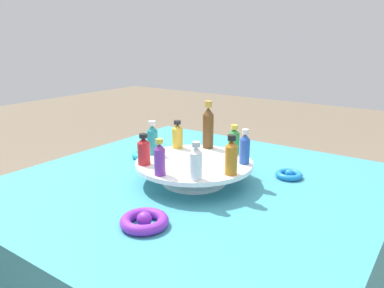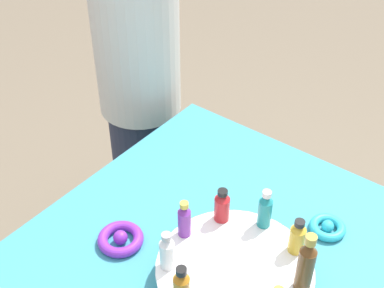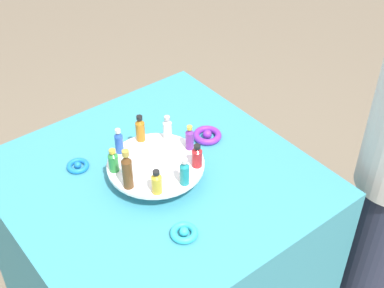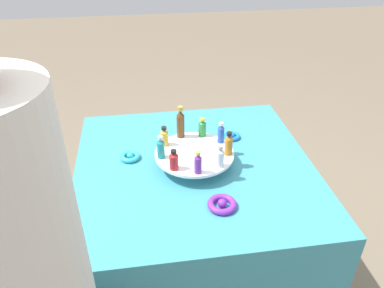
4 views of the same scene
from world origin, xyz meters
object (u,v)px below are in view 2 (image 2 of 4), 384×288
at_px(bottle_brown, 306,265).
at_px(bottle_teal, 265,210).
at_px(display_stand, 234,273).
at_px(ribbon_bow_purple, 121,239).
at_px(bottle_gold, 297,237).
at_px(ribbon_bow_teal, 327,227).
at_px(bottle_clear, 167,252).
at_px(bottle_amber, 182,288).
at_px(bottle_purple, 184,220).
at_px(bottle_red, 222,206).
at_px(person_figure, 138,71).

relative_size(bottle_brown, bottle_teal, 1.48).
relative_size(display_stand, ribbon_bow_purple, 3.08).
distance_m(bottle_gold, ribbon_bow_teal, 0.18).
bearing_deg(bottle_gold, ribbon_bow_purple, -63.36).
distance_m(bottle_clear, bottle_amber, 0.10).
relative_size(display_stand, ribbon_bow_teal, 3.84).
distance_m(bottle_brown, bottle_gold, 0.10).
distance_m(bottle_teal, bottle_purple, 0.18).
bearing_deg(bottle_red, bottle_amber, 16.81).
distance_m(bottle_teal, bottle_amber, 0.28).
xyz_separation_m(bottle_red, person_figure, (-0.39, -0.62, -0.05)).
xyz_separation_m(bottle_brown, bottle_red, (-0.06, -0.24, -0.03)).
bearing_deg(person_figure, bottle_brown, 6.57).
relative_size(bottle_amber, person_figure, 0.06).
distance_m(bottle_teal, bottle_clear, 0.25).
xyz_separation_m(bottle_amber, ribbon_bow_teal, (-0.41, 0.12, -0.10)).
height_order(bottle_brown, ribbon_bow_teal, bottle_brown).
bearing_deg(bottle_teal, bottle_clear, -23.19).
bearing_deg(bottle_clear, ribbon_bow_teal, 150.66).
bearing_deg(bottle_brown, ribbon_bow_teal, -168.21).
height_order(bottle_teal, bottle_amber, bottle_amber).
relative_size(display_stand, bottle_amber, 3.22).
xyz_separation_m(display_stand, bottle_gold, (-0.12, 0.08, 0.06)).
bearing_deg(bottle_brown, person_figure, -117.55).
bearing_deg(bottle_clear, person_figure, -133.40).
bearing_deg(bottle_amber, bottle_red, -163.19).
bearing_deg(bottle_amber, bottle_gold, 156.81).
relative_size(bottle_red, bottle_clear, 0.90).
xyz_separation_m(bottle_brown, bottle_clear, (0.13, -0.25, -0.02)).
bearing_deg(ribbon_bow_purple, person_figure, -141.31).
distance_m(bottle_clear, ribbon_bow_purple, 0.19).
height_order(bottle_brown, ribbon_bow_purple, bottle_brown).
distance_m(display_stand, person_figure, 0.87).
xyz_separation_m(bottle_teal, bottle_purple, (0.13, -0.13, -0.00)).
distance_m(bottle_red, bottle_purple, 0.10).
bearing_deg(bottle_brown, bottle_red, -103.19).
bearing_deg(bottle_clear, bottle_red, 176.81).
bearing_deg(bottle_amber, ribbon_bow_teal, 163.74).
bearing_deg(bottle_clear, display_stand, 126.81).
bearing_deg(bottle_clear, ribbon_bow_purple, -98.36).
bearing_deg(bottle_teal, bottle_gold, 76.81).
bearing_deg(person_figure, bottle_teal, 7.88).
relative_size(bottle_brown, ribbon_bow_teal, 1.72).
distance_m(bottle_brown, ribbon_bow_purple, 0.45).
height_order(bottle_brown, bottle_red, bottle_brown).
xyz_separation_m(bottle_clear, ribbon_bow_purple, (-0.02, -0.17, -0.10)).
height_order(display_stand, bottle_amber, bottle_amber).
bearing_deg(bottle_brown, bottle_amber, -43.19).
distance_m(bottle_red, person_figure, 0.73).
xyz_separation_m(bottle_purple, ribbon_bow_teal, (-0.27, 0.23, -0.10)).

